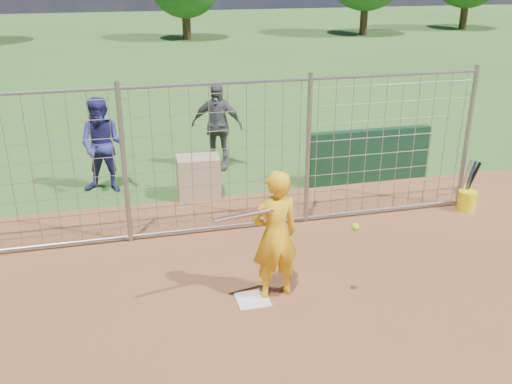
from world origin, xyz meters
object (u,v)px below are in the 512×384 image
object	(u,v)px
bystander_b	(217,126)
equipment_bin	(199,177)
bystander_a	(103,146)
batter	(275,235)
bucket_with_bats	(467,198)

from	to	relation	value
bystander_b	equipment_bin	bearing A→B (deg)	-89.15
bystander_a	equipment_bin	world-z (taller)	bystander_a
batter	equipment_bin	size ratio (longest dim) A/B	2.25
equipment_bin	bucket_with_bats	distance (m)	4.99
batter	bystander_a	bearing A→B (deg)	-73.43
bystander_a	equipment_bin	bearing A→B (deg)	-4.27
bystander_a	bystander_b	size ratio (longest dim) A/B	0.98
batter	bucket_with_bats	distance (m)	4.64
batter	equipment_bin	distance (m)	3.83
bystander_a	bystander_b	distance (m)	2.52
batter	equipment_bin	bearing A→B (deg)	-92.52
batter	bystander_b	size ratio (longest dim) A/B	0.95
bystander_a	bucket_with_bats	bearing A→B (deg)	-3.67
equipment_bin	bystander_b	bearing A→B (deg)	69.71
batter	bystander_a	world-z (taller)	bystander_a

